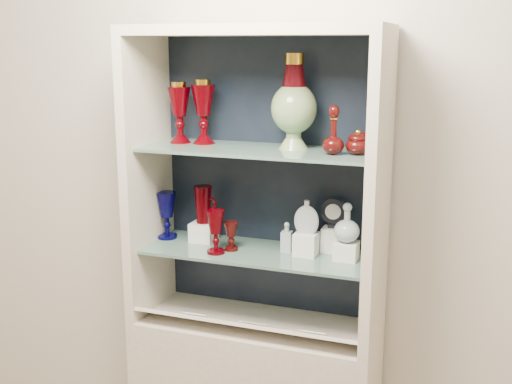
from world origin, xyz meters
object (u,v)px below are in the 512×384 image
(clear_square_bottle, at_px, (287,237))
(lidded_bowl, at_px, (357,142))
(cameo_medallion, at_px, (333,213))
(ruby_decanter_a, at_px, (334,127))
(ruby_pitcher, at_px, (203,204))
(ruby_goblet_small, at_px, (231,236))
(flat_flask, at_px, (307,216))
(pedestal_lamp_right, at_px, (203,112))
(ruby_decanter_b, at_px, (371,121))
(clear_round_decanter, at_px, (347,224))
(enamel_urn, at_px, (294,102))
(cobalt_goblet, at_px, (167,215))
(ruby_goblet_tall, at_px, (216,232))
(pedestal_lamp_left, at_px, (180,112))

(clear_square_bottle, bearing_deg, lidded_bowl, -7.90)
(clear_square_bottle, xyz_separation_m, cameo_medallion, (0.17, 0.06, 0.10))
(ruby_decanter_a, relative_size, ruby_pitcher, 1.30)
(ruby_decanter_a, xyz_separation_m, clear_square_bottle, (-0.20, 0.07, -0.46))
(ruby_goblet_small, bearing_deg, flat_flask, 8.29)
(clear_square_bottle, distance_m, cameo_medallion, 0.21)
(pedestal_lamp_right, relative_size, ruby_decanter_b, 1.14)
(ruby_decanter_a, height_order, clear_round_decanter, ruby_decanter_a)
(flat_flask, bearing_deg, ruby_decanter_a, -30.13)
(clear_round_decanter, bearing_deg, pedestal_lamp_right, 176.76)
(pedestal_lamp_right, bearing_deg, enamel_urn, -0.88)
(clear_square_bottle, bearing_deg, ruby_decanter_b, 10.73)
(flat_flask, bearing_deg, cobalt_goblet, 173.00)
(cameo_medallion, bearing_deg, enamel_urn, -166.05)
(lidded_bowl, height_order, clear_square_bottle, lidded_bowl)
(ruby_decanter_a, xyz_separation_m, ruby_goblet_tall, (-0.46, -0.05, -0.43))
(pedestal_lamp_right, xyz_separation_m, clear_square_bottle, (0.37, -0.02, -0.49))
(pedestal_lamp_right, xyz_separation_m, lidded_bowl, (0.65, -0.06, -0.08))
(lidded_bowl, bearing_deg, ruby_goblet_tall, -172.04)
(ruby_decanter_a, bearing_deg, ruby_goblet_small, 178.98)
(enamel_urn, bearing_deg, cameo_medallion, 17.87)
(enamel_urn, xyz_separation_m, cobalt_goblet, (-0.56, -0.01, -0.50))
(pedestal_lamp_right, relative_size, lidded_bowl, 2.71)
(ruby_decanter_b, bearing_deg, cobalt_goblet, -176.38)
(ruby_goblet_small, bearing_deg, ruby_decanter_a, -1.02)
(enamel_urn, bearing_deg, ruby_decanter_b, 8.68)
(ruby_goblet_tall, relative_size, cameo_medallion, 1.42)
(ruby_decanter_b, distance_m, clear_square_bottle, 0.57)
(pedestal_lamp_left, height_order, cameo_medallion, pedestal_lamp_left)
(ruby_decanter_b, xyz_separation_m, lidded_bowl, (-0.03, -0.10, -0.07))
(ruby_decanter_b, xyz_separation_m, clear_square_bottle, (-0.31, -0.06, -0.47))
(lidded_bowl, relative_size, clear_square_bottle, 0.78)
(pedestal_lamp_left, bearing_deg, ruby_decanter_a, -6.37)
(pedestal_lamp_left, relative_size, clear_round_decanter, 1.66)
(pedestal_lamp_left, distance_m, clear_round_decanter, 0.82)
(clear_round_decanter, bearing_deg, ruby_pitcher, 176.78)
(enamel_urn, relative_size, ruby_decanter_a, 1.78)
(ruby_goblet_tall, bearing_deg, pedestal_lamp_left, 149.38)
(pedestal_lamp_left, xyz_separation_m, ruby_decanter_b, (0.78, 0.05, -0.01))
(ruby_goblet_small, distance_m, flat_flask, 0.32)
(ruby_goblet_tall, bearing_deg, ruby_decanter_b, 16.84)
(ruby_decanter_a, bearing_deg, ruby_goblet_tall, -173.94)
(clear_round_decanter, bearing_deg, pedestal_lamp_left, 178.19)
(ruby_goblet_small, relative_size, cameo_medallion, 0.95)
(ruby_pitcher, bearing_deg, ruby_decanter_b, 10.59)
(ruby_pitcher, bearing_deg, enamel_urn, 6.48)
(ruby_decanter_a, xyz_separation_m, ruby_goblet_small, (-0.41, 0.01, -0.46))
(pedestal_lamp_left, distance_m, pedestal_lamp_right, 0.10)
(ruby_decanter_a, distance_m, ruby_pitcher, 0.68)
(ruby_goblet_small, height_order, ruby_pitcher, ruby_pitcher)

